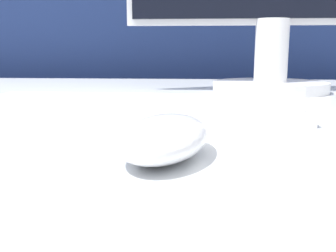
{
  "coord_description": "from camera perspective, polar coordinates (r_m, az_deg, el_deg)",
  "views": [
    {
      "loc": [
        -0.05,
        -0.56,
        0.85
      ],
      "look_at": [
        -0.07,
        -0.22,
        0.79
      ],
      "focal_mm": 42.0,
      "sensor_mm": 36.0,
      "label": 1
    }
  ],
  "objects": [
    {
      "name": "partition_panel",
      "position": [
        1.28,
        6.24,
        2.46
      ],
      "size": [
        5.0,
        0.03,
        1.33
      ],
      "color": "navy",
      "rests_on": "ground_plane"
    },
    {
      "name": "computer_mouse_near",
      "position": [
        0.3,
        -0.5,
        -1.61
      ],
      "size": [
        0.09,
        0.13,
        0.03
      ],
      "rotation": [
        0.0,
        0.0,
        -0.2
      ],
      "color": "white",
      "rests_on": "desk"
    },
    {
      "name": "keyboard",
      "position": [
        0.5,
        -4.38,
        2.71
      ],
      "size": [
        0.41,
        0.13,
        0.02
      ],
      "rotation": [
        0.0,
        0.0,
        -0.02
      ],
      "color": "white",
      "rests_on": "desk"
    }
  ]
}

